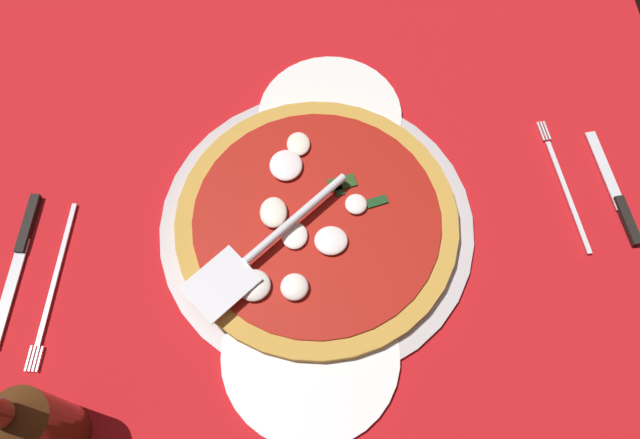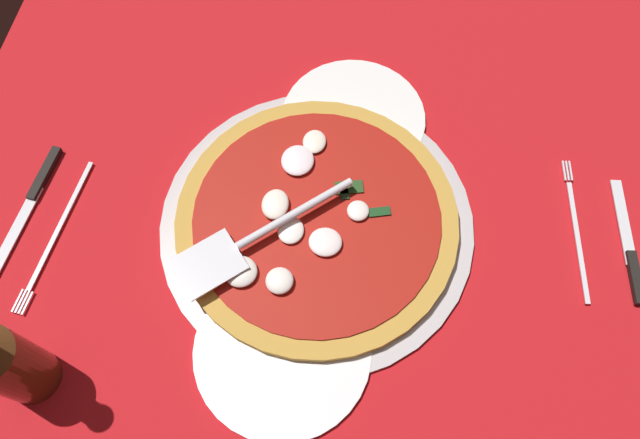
{
  "view_description": "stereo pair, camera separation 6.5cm",
  "coord_description": "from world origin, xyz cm",
  "px_view_note": "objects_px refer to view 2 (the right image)",
  "views": [
    {
      "loc": [
        -35.65,
        1.01,
        72.62
      ],
      "look_at": [
        -2.65,
        -0.41,
        2.01
      ],
      "focal_mm": 34.43,
      "sensor_mm": 36.0,
      "label": 1
    },
    {
      "loc": [
        -35.29,
        -5.49,
        72.62
      ],
      "look_at": [
        -2.65,
        -0.41,
        2.01
      ],
      "focal_mm": 34.43,
      "sensor_mm": 36.0,
      "label": 2
    }
  ],
  "objects_px": {
    "dinner_plate_right": "(353,119)",
    "place_setting_near": "(602,241)",
    "pizza_server": "(256,236)",
    "pizza": "(318,220)",
    "beer_bottle": "(1,361)",
    "place_setting_far": "(43,219)",
    "dinner_plate_left": "(283,351)"
  },
  "relations": [
    {
      "from": "dinner_plate_right",
      "to": "place_setting_near",
      "type": "distance_m",
      "value": 0.37
    },
    {
      "from": "pizza_server",
      "to": "place_setting_near",
      "type": "height_order",
      "value": "pizza_server"
    },
    {
      "from": "pizza",
      "to": "beer_bottle",
      "type": "xyz_separation_m",
      "value": [
        -0.24,
        0.3,
        0.07
      ]
    },
    {
      "from": "pizza_server",
      "to": "place_setting_far",
      "type": "height_order",
      "value": "pizza_server"
    },
    {
      "from": "dinner_plate_right",
      "to": "place_setting_far",
      "type": "xyz_separation_m",
      "value": [
        -0.22,
        0.38,
        -0.0
      ]
    },
    {
      "from": "dinner_plate_left",
      "to": "place_setting_far",
      "type": "xyz_separation_m",
      "value": [
        0.12,
        0.34,
        -0.0
      ]
    },
    {
      "from": "pizza",
      "to": "beer_bottle",
      "type": "relative_size",
      "value": 1.54
    },
    {
      "from": "dinner_plate_left",
      "to": "place_setting_near",
      "type": "relative_size",
      "value": 1.01
    },
    {
      "from": "pizza",
      "to": "pizza_server",
      "type": "xyz_separation_m",
      "value": [
        -0.04,
        0.07,
        0.02
      ]
    },
    {
      "from": "dinner_plate_left",
      "to": "place_setting_far",
      "type": "bearing_deg",
      "value": 70.15
    },
    {
      "from": "dinner_plate_left",
      "to": "beer_bottle",
      "type": "xyz_separation_m",
      "value": [
        -0.07,
        0.28,
        0.08
      ]
    },
    {
      "from": "dinner_plate_right",
      "to": "place_setting_far",
      "type": "relative_size",
      "value": 0.85
    },
    {
      "from": "dinner_plate_left",
      "to": "dinner_plate_right",
      "type": "distance_m",
      "value": 0.34
    },
    {
      "from": "pizza_server",
      "to": "pizza",
      "type": "bearing_deg",
      "value": 170.87
    },
    {
      "from": "pizza",
      "to": "dinner_plate_right",
      "type": "bearing_deg",
      "value": -7.87
    },
    {
      "from": "place_setting_near",
      "to": "beer_bottle",
      "type": "bearing_deg",
      "value": 105.82
    },
    {
      "from": "pizza",
      "to": "beer_bottle",
      "type": "distance_m",
      "value": 0.39
    },
    {
      "from": "pizza_server",
      "to": "place_setting_far",
      "type": "xyz_separation_m",
      "value": [
        -0.0,
        0.29,
        -0.04
      ]
    },
    {
      "from": "pizza_server",
      "to": "beer_bottle",
      "type": "relative_size",
      "value": 0.88
    },
    {
      "from": "dinner_plate_right",
      "to": "pizza",
      "type": "xyz_separation_m",
      "value": [
        -0.17,
        0.02,
        0.01
      ]
    },
    {
      "from": "pizza",
      "to": "pizza_server",
      "type": "height_order",
      "value": "pizza_server"
    },
    {
      "from": "dinner_plate_left",
      "to": "place_setting_far",
      "type": "height_order",
      "value": "place_setting_far"
    },
    {
      "from": "dinner_plate_left",
      "to": "pizza_server",
      "type": "distance_m",
      "value": 0.14
    },
    {
      "from": "pizza_server",
      "to": "place_setting_near",
      "type": "xyz_separation_m",
      "value": [
        0.08,
        -0.43,
        -0.04
      ]
    },
    {
      "from": "place_setting_near",
      "to": "place_setting_far",
      "type": "distance_m",
      "value": 0.72
    },
    {
      "from": "dinner_plate_left",
      "to": "pizza",
      "type": "distance_m",
      "value": 0.17
    },
    {
      "from": "place_setting_far",
      "to": "pizza_server",
      "type": "bearing_deg",
      "value": 96.58
    },
    {
      "from": "dinner_plate_left",
      "to": "place_setting_near",
      "type": "xyz_separation_m",
      "value": [
        0.2,
        -0.38,
        -0.0
      ]
    },
    {
      "from": "dinner_plate_right",
      "to": "dinner_plate_left",
      "type": "bearing_deg",
      "value": 173.27
    },
    {
      "from": "pizza_server",
      "to": "dinner_plate_right",
      "type": "bearing_deg",
      "value": -155.18
    },
    {
      "from": "place_setting_near",
      "to": "dinner_plate_right",
      "type": "bearing_deg",
      "value": 61.32
    },
    {
      "from": "pizza_server",
      "to": "place_setting_near",
      "type": "relative_size",
      "value": 0.99
    }
  ]
}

